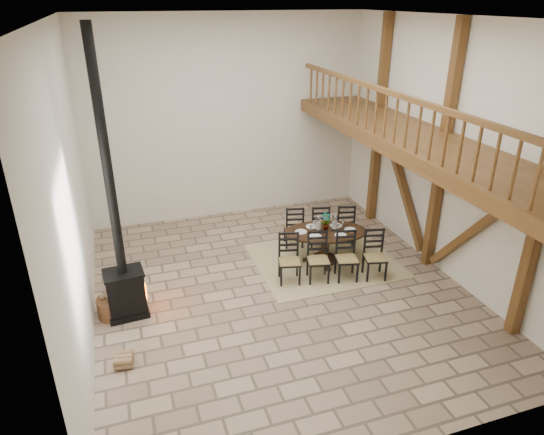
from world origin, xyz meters
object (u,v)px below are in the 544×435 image
object	(u,v)px
dining_table	(326,247)
log_basket	(113,306)
wood_stove	(121,261)
log_stack	(124,360)

from	to	relation	value
dining_table	log_basket	distance (m)	4.47
dining_table	log_basket	size ratio (longest dim) A/B	4.24
wood_stove	log_stack	distance (m)	1.70
dining_table	log_stack	xyz separation A→B (m)	(-4.33, -1.95, -0.28)
wood_stove	log_stack	bearing A→B (deg)	-100.83
log_basket	log_stack	size ratio (longest dim) A/B	1.66
log_basket	log_stack	distance (m)	1.42
dining_table	log_stack	distance (m)	4.76
dining_table	wood_stove	size ratio (longest dim) A/B	0.47
log_basket	log_stack	world-z (taller)	log_basket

